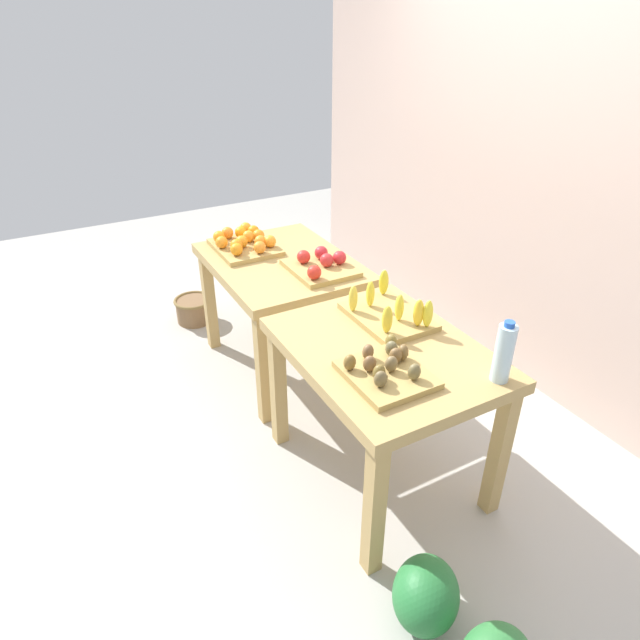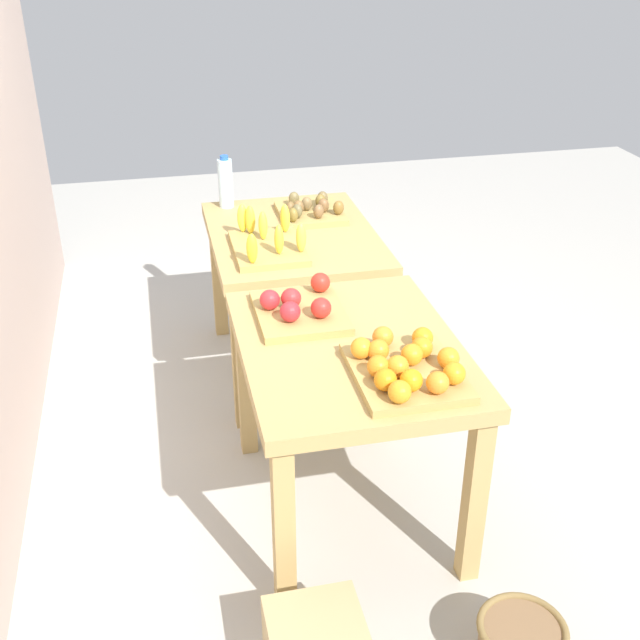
% 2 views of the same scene
% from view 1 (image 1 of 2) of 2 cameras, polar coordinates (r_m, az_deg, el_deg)
% --- Properties ---
extents(ground_plane, '(8.00, 8.00, 0.00)m').
position_cam_1_polar(ground_plane, '(3.35, 0.50, -9.37)').
color(ground_plane, '#ACAAA2').
extents(back_wall, '(4.40, 0.12, 3.00)m').
position_cam_1_polar(back_wall, '(3.52, 21.25, 17.84)').
color(back_wall, beige).
rests_on(back_wall, ground_plane).
extents(display_table_left, '(1.04, 0.80, 0.77)m').
position_cam_1_polar(display_table_left, '(3.42, -4.03, 4.50)').
color(display_table_left, tan).
rests_on(display_table_left, ground_plane).
extents(display_table_right, '(1.04, 0.80, 0.77)m').
position_cam_1_polar(display_table_right, '(2.58, 6.64, -4.93)').
color(display_table_right, tan).
rests_on(display_table_right, ground_plane).
extents(orange_bin, '(0.46, 0.38, 0.11)m').
position_cam_1_polar(orange_bin, '(3.54, -7.83, 7.99)').
color(orange_bin, tan).
rests_on(orange_bin, display_table_left).
extents(apple_bin, '(0.40, 0.34, 0.11)m').
position_cam_1_polar(apple_bin, '(3.21, 0.06, 5.73)').
color(apple_bin, tan).
rests_on(apple_bin, display_table_left).
extents(banana_crate, '(0.44, 0.33, 0.17)m').
position_cam_1_polar(banana_crate, '(2.71, 7.15, 0.80)').
color(banana_crate, tan).
rests_on(banana_crate, display_table_right).
extents(kiwi_bin, '(0.36, 0.32, 0.10)m').
position_cam_1_polar(kiwi_bin, '(2.31, 6.84, -5.07)').
color(kiwi_bin, tan).
rests_on(kiwi_bin, display_table_right).
extents(water_bottle, '(0.08, 0.08, 0.28)m').
position_cam_1_polar(water_bottle, '(2.34, 18.54, -3.26)').
color(water_bottle, silver).
rests_on(water_bottle, display_table_right).
extents(watermelon_pile, '(0.66, 0.43, 0.26)m').
position_cam_1_polar(watermelon_pile, '(2.39, 13.73, -28.10)').
color(watermelon_pile, '#2B7036').
rests_on(watermelon_pile, ground_plane).
extents(wicker_basket, '(0.29, 0.29, 0.19)m').
position_cam_1_polar(wicker_basket, '(4.31, -12.94, 1.13)').
color(wicker_basket, brown).
rests_on(wicker_basket, ground_plane).
extents(cardboard_produce_box, '(0.40, 0.30, 0.26)m').
position_cam_1_polar(cardboard_produce_box, '(4.45, -4.89, 3.26)').
color(cardboard_produce_box, tan).
rests_on(cardboard_produce_box, ground_plane).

